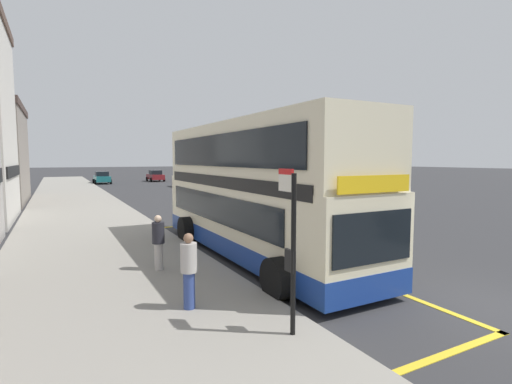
% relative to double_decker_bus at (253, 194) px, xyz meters
% --- Properties ---
extents(ground_plane, '(260.00, 260.00, 0.00)m').
position_rel_double_decker_bus_xyz_m(ground_plane, '(2.46, 25.31, -2.06)').
color(ground_plane, '#333335').
extents(pavement_near, '(6.00, 76.00, 0.14)m').
position_rel_double_decker_bus_xyz_m(pavement_near, '(-4.54, 25.31, -1.99)').
color(pavement_near, gray).
rests_on(pavement_near, ground).
extents(double_decker_bus, '(3.21, 10.83, 4.40)m').
position_rel_double_decker_bus_xyz_m(double_decker_bus, '(0.00, 0.00, 0.00)').
color(double_decker_bus, beige).
rests_on(double_decker_bus, ground).
extents(bus_bay_markings, '(3.06, 13.97, 0.01)m').
position_rel_double_decker_bus_xyz_m(bus_bay_markings, '(-0.01, -0.36, -2.06)').
color(bus_bay_markings, yellow).
rests_on(bus_bay_markings, ground).
extents(bus_stop_sign, '(0.09, 0.51, 2.92)m').
position_rel_double_decker_bus_xyz_m(bus_stop_sign, '(-2.19, -5.62, -0.23)').
color(bus_stop_sign, black).
rests_on(bus_stop_sign, pavement_near).
extents(parked_car_white_distant, '(2.09, 4.20, 1.62)m').
position_rel_double_decker_bus_xyz_m(parked_car_white_distant, '(7.48, 31.56, -1.26)').
color(parked_car_white_distant, silver).
rests_on(parked_car_white_distant, ground).
extents(parked_car_teal_kerbside, '(2.09, 4.20, 1.62)m').
position_rel_double_decker_bus_xyz_m(parked_car_teal_kerbside, '(-0.38, 42.22, -1.26)').
color(parked_car_teal_kerbside, '#196066').
rests_on(parked_car_teal_kerbside, ground).
extents(parked_car_maroon_far, '(2.09, 4.20, 1.62)m').
position_rel_double_decker_bus_xyz_m(parked_car_maroon_far, '(7.09, 44.35, -1.26)').
color(parked_car_maroon_far, maroon).
rests_on(parked_car_maroon_far, ground).
extents(pedestrian_waiting_near_sign, '(0.34, 0.34, 1.58)m').
position_rel_double_decker_bus_xyz_m(pedestrian_waiting_near_sign, '(-3.44, -3.71, -1.07)').
color(pedestrian_waiting_near_sign, '#33478C').
rests_on(pedestrian_waiting_near_sign, pavement_near).
extents(pedestrian_further_back, '(0.34, 0.34, 1.54)m').
position_rel_double_decker_bus_xyz_m(pedestrian_further_back, '(-3.32, -0.65, -1.09)').
color(pedestrian_further_back, '#B7B2AD').
rests_on(pedestrian_further_back, pavement_near).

